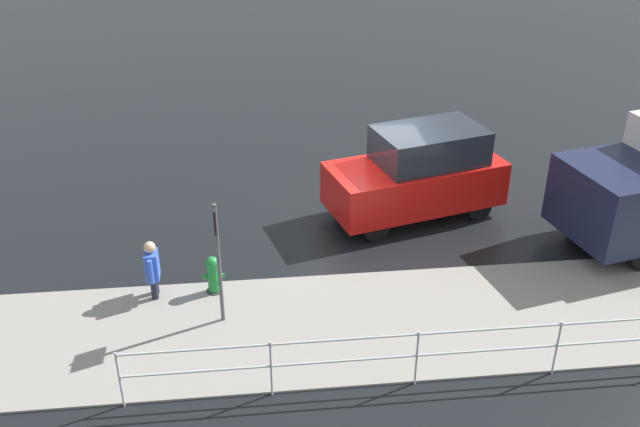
# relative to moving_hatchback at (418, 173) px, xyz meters

# --- Properties ---
(ground_plane) EXTENTS (60.00, 60.00, 0.00)m
(ground_plane) POSITION_rel_moving_hatchback_xyz_m (1.05, -0.22, -1.03)
(ground_plane) COLOR black
(kerb_strip) EXTENTS (24.00, 3.20, 0.04)m
(kerb_strip) POSITION_rel_moving_hatchback_xyz_m (1.05, 3.98, -1.01)
(kerb_strip) COLOR gray
(kerb_strip) RESTS_ON ground
(moving_hatchback) EXTENTS (4.21, 2.67, 2.06)m
(moving_hatchback) POSITION_rel_moving_hatchback_xyz_m (0.00, 0.00, 0.00)
(moving_hatchback) COLOR red
(moving_hatchback) RESTS_ON ground
(fire_hydrant) EXTENTS (0.42, 0.31, 0.80)m
(fire_hydrant) POSITION_rel_moving_hatchback_xyz_m (4.55, 2.69, -0.63)
(fire_hydrant) COLOR #197A2D
(fire_hydrant) RESTS_ON ground
(pedestrian) EXTENTS (0.25, 0.57, 1.22)m
(pedestrian) POSITION_rel_moving_hatchback_xyz_m (5.66, 2.72, -0.34)
(pedestrian) COLOR blue
(pedestrian) RESTS_ON ground
(metal_railing) EXTENTS (9.21, 0.04, 1.05)m
(metal_railing) POSITION_rel_moving_hatchback_xyz_m (1.30, 5.59, -0.30)
(metal_railing) COLOR #B7BABF
(metal_railing) RESTS_ON ground
(sign_post) EXTENTS (0.07, 0.44, 2.40)m
(sign_post) POSITION_rel_moving_hatchback_xyz_m (4.38, 3.61, 0.55)
(sign_post) COLOR #4C4C51
(sign_post) RESTS_ON ground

